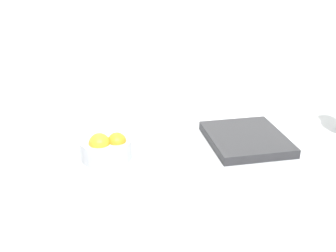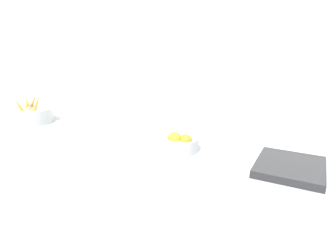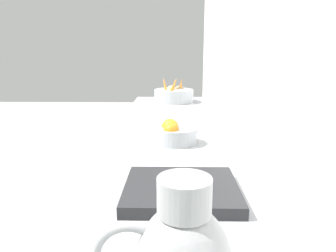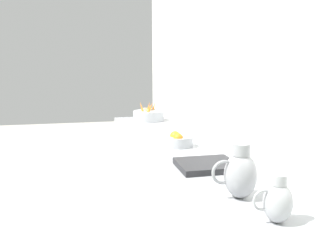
% 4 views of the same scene
% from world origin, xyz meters
% --- Properties ---
extents(tile_wall_left, '(0.10, 7.59, 3.00)m').
position_xyz_m(tile_wall_left, '(-1.95, 0.38, 1.50)').
color(tile_wall_left, white).
rests_on(tile_wall_left, ground_plane).
extents(prep_counter, '(0.71, 3.22, 0.93)m').
position_xyz_m(prep_counter, '(-1.48, -0.12, 0.46)').
color(prep_counter, '#9EA0A5').
rests_on(prep_counter, ground_plane).
extents(vegetable_colander, '(0.33, 0.33, 0.22)m').
position_xyz_m(vegetable_colander, '(-1.47, -1.43, 0.99)').
color(vegetable_colander, '#ADAFB5').
rests_on(vegetable_colander, prep_counter).
extents(orange_bowl, '(0.20, 0.20, 0.11)m').
position_xyz_m(orange_bowl, '(-1.48, -0.17, 0.97)').
color(orange_bowl, '#9EA0A5').
rests_on(orange_bowl, prep_counter).
extents(counter_sink_basin, '(0.34, 0.30, 0.04)m').
position_xyz_m(counter_sink_basin, '(-1.49, 0.39, 0.95)').
color(counter_sink_basin, '#232326').
rests_on(counter_sink_basin, prep_counter).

